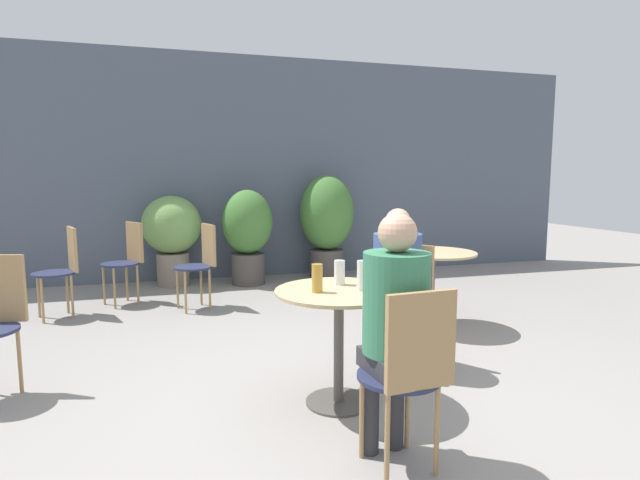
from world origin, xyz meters
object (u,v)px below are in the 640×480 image
object	(u,v)px
beer_glass_0	(317,278)
beer_glass_1	(363,276)
seated_person_0	(394,316)
potted_plant_0	(172,231)
bistro_chair_1	(406,293)
seated_person_1	(396,275)
cafe_table_far	(432,268)
bistro_chair_2	(128,255)
beer_glass_2	(339,273)
cafe_table_near	(338,316)
bistro_chair_4	(201,258)
potted_plant_1	(247,230)
bistro_chair_3	(64,263)
bistro_chair_0	(410,365)
potted_plant_2	(327,219)

from	to	relation	value
beer_glass_0	beer_glass_1	world-z (taller)	beer_glass_1
seated_person_0	potted_plant_0	size ratio (longest dim) A/B	1.05
bistro_chair_1	seated_person_1	xyz separation A→B (m)	(-0.12, -0.08, 0.16)
cafe_table_far	beer_glass_0	size ratio (longest dim) A/B	4.74
bistro_chair_2	potted_plant_0	world-z (taller)	potted_plant_0
bistro_chair_1	beer_glass_2	size ratio (longest dim) A/B	5.77
cafe_table_near	beer_glass_2	size ratio (longest dim) A/B	4.99
beer_glass_1	bistro_chair_4	bearing A→B (deg)	107.44
seated_person_0	potted_plant_0	xyz separation A→B (m)	(-1.04, 4.46, -0.03)
bistro_chair_2	beer_glass_1	xyz separation A→B (m)	(1.57, -3.02, 0.26)
cafe_table_far	potted_plant_1	distance (m)	2.73
cafe_table_far	beer_glass_1	world-z (taller)	beer_glass_1
beer_glass_2	cafe_table_far	bearing A→B (deg)	41.56
bistro_chair_4	beer_glass_2	xyz separation A→B (m)	(0.73, -2.40, 0.25)
bistro_chair_4	seated_person_1	xyz separation A→B (m)	(1.23, -2.15, 0.16)
bistro_chair_3	potted_plant_0	size ratio (longest dim) A/B	0.77
bistro_chair_0	beer_glass_1	distance (m)	0.80
potted_plant_2	cafe_table_near	bearing A→B (deg)	-105.74
beer_glass_0	potted_plant_2	world-z (taller)	potted_plant_2
seated_person_0	beer_glass_1	size ratio (longest dim) A/B	6.77
bistro_chair_3	bistro_chair_1	bearing A→B (deg)	31.60
bistro_chair_2	bistro_chair_3	world-z (taller)	same
beer_glass_2	bistro_chair_0	bearing A→B (deg)	-88.70
beer_glass_0	potted_plant_1	distance (m)	3.64
bistro_chair_4	beer_glass_2	distance (m)	2.52
bistro_chair_0	bistro_chair_3	bearing A→B (deg)	-63.51
cafe_table_far	beer_glass_2	xyz separation A→B (m)	(-1.24, -1.10, 0.23)
seated_person_0	beer_glass_0	distance (m)	0.67
cafe_table_near	bistro_chair_2	xyz separation A→B (m)	(-1.44, 2.97, -0.01)
bistro_chair_3	beer_glass_2	world-z (taller)	bistro_chair_3
bistro_chair_0	beer_glass_1	bearing A→B (deg)	-99.54
bistro_chair_3	potted_plant_2	distance (m)	3.28
bistro_chair_1	potted_plant_2	xyz separation A→B (m)	(0.39, 3.28, 0.27)
beer_glass_0	potted_plant_2	xyz separation A→B (m)	(1.20, 3.77, 0.01)
cafe_table_near	bistro_chair_3	xyz separation A→B (m)	(-1.99, 2.56, -0.01)
bistro_chair_3	beer_glass_2	size ratio (longest dim) A/B	5.77
bistro_chair_2	bistro_chair_4	bearing A→B (deg)	29.68
bistro_chair_2	bistro_chair_4	xyz separation A→B (m)	(0.76, -0.44, 0.00)
seated_person_1	potted_plant_2	bearing A→B (deg)	136.37
seated_person_1	potted_plant_1	size ratio (longest dim) A/B	0.95
cafe_table_near	potted_plant_0	xyz separation A→B (m)	(-0.98, 3.80, 0.15)
bistro_chair_2	potted_plant_2	bearing A→B (deg)	76.90
cafe_table_near	bistro_chair_2	bearing A→B (deg)	115.90
bistro_chair_0	bistro_chair_4	world-z (taller)	same
cafe_table_far	bistro_chair_2	distance (m)	3.24
seated_person_1	beer_glass_2	bearing A→B (deg)	-98.39
cafe_table_near	beer_glass_2	distance (m)	0.28
cafe_table_far	beer_glass_2	size ratio (longest dim) A/B	5.12
bistro_chair_0	seated_person_1	size ratio (longest dim) A/B	0.77
beer_glass_1	potted_plant_1	xyz separation A→B (m)	(-0.18, 3.67, -0.10)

